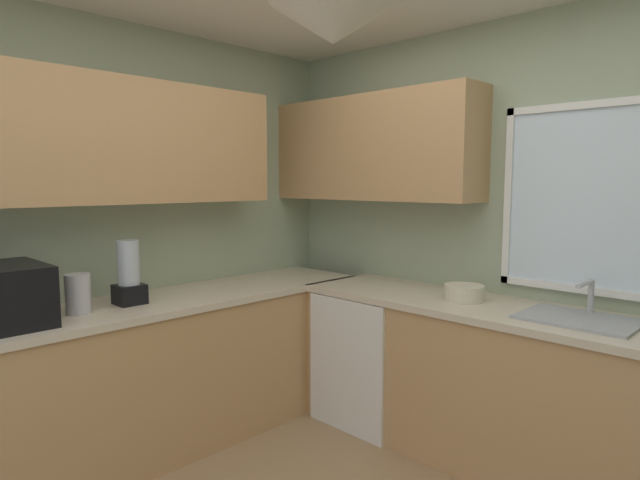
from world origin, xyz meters
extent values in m
cube|color=#9EAD8E|center=(0.00, 1.71, 1.26)|extent=(3.82, 0.06, 2.52)
cube|color=#9EAD8E|center=(-1.88, 0.00, 1.26)|extent=(0.06, 3.48, 2.52)
cube|color=silver|center=(0.38, 1.68, 1.48)|extent=(1.00, 0.02, 0.94)
cube|color=white|center=(0.38, 1.67, 1.98)|extent=(1.08, 0.04, 0.04)
cube|color=white|center=(0.38, 1.67, 0.99)|extent=(1.08, 0.04, 0.04)
cube|color=white|center=(-0.14, 1.67, 1.48)|extent=(0.04, 0.04, 1.02)
cube|color=tan|center=(-1.69, -0.20, 1.80)|extent=(0.32, 2.35, 0.70)
cube|color=tan|center=(-1.06, 1.52, 1.80)|extent=(1.58, 0.32, 0.70)
cone|color=silver|center=(0.00, 0.00, 2.10)|extent=(0.44, 0.44, 0.14)
cube|color=tan|center=(-1.54, 0.00, 0.43)|extent=(0.62, 3.06, 0.85)
cube|color=beige|center=(-1.54, 0.00, 0.87)|extent=(0.65, 3.09, 0.04)
cube|color=tan|center=(0.21, 1.37, 0.43)|extent=(2.88, 0.62, 0.85)
cube|color=beige|center=(0.21, 1.37, 0.87)|extent=(2.91, 0.65, 0.04)
cube|color=white|center=(-0.88, 1.34, 0.42)|extent=(0.60, 0.60, 0.85)
cube|color=black|center=(-1.54, -0.65, 1.04)|extent=(0.48, 0.36, 0.29)
cylinder|color=#B7B7BC|center=(-1.52, -0.31, 1.00)|extent=(0.13, 0.13, 0.21)
cube|color=#9EA0A5|center=(0.38, 1.37, 0.90)|extent=(0.53, 0.40, 0.02)
cylinder|color=#B7B7BC|center=(0.38, 1.53, 0.98)|extent=(0.03, 0.03, 0.18)
cylinder|color=#B7B7BC|center=(0.38, 1.43, 1.07)|extent=(0.02, 0.20, 0.02)
cylinder|color=beige|center=(-0.25, 1.37, 0.94)|extent=(0.23, 0.23, 0.09)
cube|color=black|center=(-1.54, -0.02, 0.95)|extent=(0.15, 0.15, 0.11)
cylinder|color=#B2BCC6|center=(-1.54, -0.02, 1.13)|extent=(0.12, 0.12, 0.25)
camera|label=1|loc=(1.27, -1.35, 1.57)|focal=29.77mm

